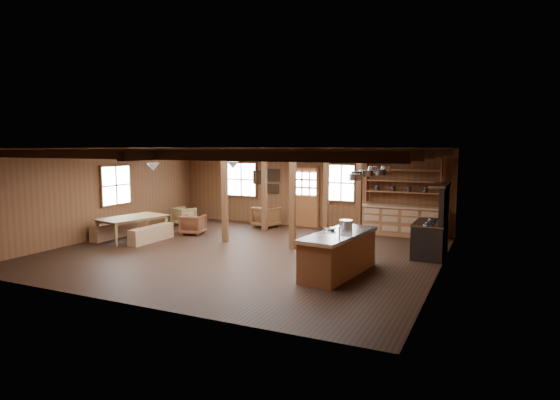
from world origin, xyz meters
name	(u,v)px	position (x,y,z in m)	size (l,w,h in m)	color
room	(243,201)	(0.00, 0.00, 1.40)	(10.04, 9.04, 2.84)	black
ceiling_joists	(246,153)	(0.00, 0.18, 2.68)	(9.80, 8.82, 0.18)	black
timber_posts	(292,194)	(0.52, 2.08, 1.40)	(3.95, 2.35, 2.80)	#4F2816
back_door	(306,202)	(0.00, 4.45, 0.88)	(1.02, 0.08, 2.15)	brown
window_back_left	(241,179)	(-2.60, 4.46, 1.60)	(1.32, 0.06, 1.32)	white
window_back_right	(341,183)	(1.30, 4.46, 1.60)	(1.02, 0.06, 1.32)	white
window_left	(116,185)	(-4.96, 0.50, 1.60)	(0.14, 1.24, 1.32)	white
notice_boards	(268,179)	(-1.50, 4.46, 1.64)	(1.08, 0.03, 0.90)	silver
back_counter	(402,217)	(3.40, 4.20, 0.60)	(2.55, 0.60, 2.45)	brown
pendant_lamps	(195,166)	(-2.25, 1.00, 2.25)	(1.86, 2.36, 0.66)	#313134
pot_rack	(370,171)	(3.33, 0.33, 2.25)	(0.41, 3.00, 0.45)	#313134
kitchen_island	(339,253)	(2.97, -0.96, 0.48)	(1.18, 2.59, 1.20)	brown
step_stool	(328,259)	(2.54, -0.46, 0.19)	(0.43, 0.31, 0.39)	brown
commercial_range	(432,233)	(4.65, 1.67, 0.62)	(0.79, 1.53, 1.89)	#313134
dining_table	(134,228)	(-3.90, 0.08, 0.35)	(2.00, 1.12, 0.70)	olive
bench_wall	(115,230)	(-4.65, 0.08, 0.24)	(0.33, 1.76, 0.48)	brown
bench_aisle	(151,234)	(-3.21, 0.08, 0.23)	(0.32, 1.69, 0.47)	brown
armchair_a	(193,224)	(-2.77, 1.57, 0.32)	(0.69, 0.71, 0.65)	brown
armchair_b	(266,217)	(-1.22, 3.80, 0.37)	(0.78, 0.81, 0.73)	brown
armchair_c	(184,216)	(-4.20, 2.99, 0.32)	(0.68, 0.70, 0.64)	olive
counter_pot	(346,224)	(2.93, -0.29, 1.03)	(0.31, 0.31, 0.19)	#BBBEC2
bowl	(331,229)	(2.71, -0.74, 0.97)	(0.24, 0.24, 0.06)	silver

